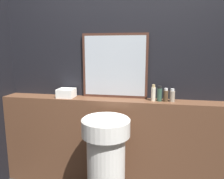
# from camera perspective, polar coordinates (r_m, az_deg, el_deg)

# --- Properties ---
(wall_back) EXTENTS (8.00, 0.06, 2.50)m
(wall_back) POSITION_cam_1_polar(r_m,az_deg,el_deg) (2.33, 2.16, 5.07)
(wall_back) COLOR black
(wall_back) RESTS_ON ground_plane
(vanity_counter) EXTENTS (2.49, 0.23, 0.96)m
(vanity_counter) POSITION_cam_1_polar(r_m,az_deg,el_deg) (2.39, 1.50, -13.93)
(vanity_counter) COLOR brown
(vanity_counter) RESTS_ON ground_plane
(pedestal_sink) EXTENTS (0.42, 0.42, 0.89)m
(pedestal_sink) POSITION_cam_1_polar(r_m,az_deg,el_deg) (2.05, -1.56, -18.35)
(pedestal_sink) COLOR white
(pedestal_sink) RESTS_ON ground_plane
(mirror) EXTENTS (0.68, 0.03, 0.67)m
(mirror) POSITION_cam_1_polar(r_m,az_deg,el_deg) (2.28, 0.72, 6.17)
(mirror) COLOR #47281E
(mirror) RESTS_ON vanity_counter
(towel_stack) EXTENTS (0.17, 0.17, 0.09)m
(towel_stack) POSITION_cam_1_polar(r_m,az_deg,el_deg) (2.38, -11.83, -0.89)
(towel_stack) COLOR white
(towel_stack) RESTS_ON vanity_counter
(shampoo_bottle) EXTENTS (0.04, 0.04, 0.17)m
(shampoo_bottle) POSITION_cam_1_polar(r_m,az_deg,el_deg) (2.19, 10.74, -0.98)
(shampoo_bottle) COLOR beige
(shampoo_bottle) RESTS_ON vanity_counter
(conditioner_bottle) EXTENTS (0.05, 0.05, 0.15)m
(conditioner_bottle) POSITION_cam_1_polar(r_m,az_deg,el_deg) (2.19, 12.28, -1.19)
(conditioner_bottle) COLOR #2D4C3D
(conditioner_bottle) RESTS_ON vanity_counter
(lotion_bottle) EXTENTS (0.05, 0.05, 0.13)m
(lotion_bottle) POSITION_cam_1_polar(r_m,az_deg,el_deg) (2.20, 13.86, -1.48)
(lotion_bottle) COLOR #4C3823
(lotion_bottle) RESTS_ON vanity_counter
(body_wash_bottle) EXTENTS (0.05, 0.05, 0.13)m
(body_wash_bottle) POSITION_cam_1_polar(r_m,az_deg,el_deg) (2.20, 15.46, -1.56)
(body_wash_bottle) COLOR gray
(body_wash_bottle) RESTS_ON vanity_counter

